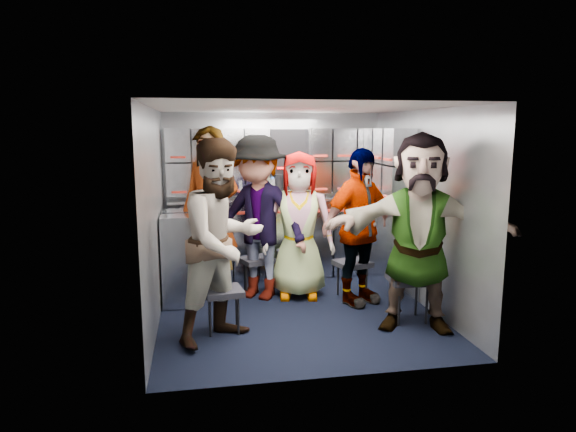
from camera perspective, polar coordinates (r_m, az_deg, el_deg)
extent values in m
plane|color=black|center=(5.51, 0.84, -10.45)|extent=(3.00, 3.00, 0.00)
cube|color=gray|center=(6.71, -1.59, 2.43)|extent=(2.80, 0.04, 2.10)
cube|color=gray|center=(5.17, -14.56, -0.07)|extent=(0.04, 3.00, 2.10)
cube|color=gray|center=(5.68, 14.87, 0.78)|extent=(0.04, 3.00, 2.10)
cube|color=silver|center=(5.18, 0.89, 11.92)|extent=(2.80, 3.00, 0.02)
cube|color=#A5ABB5|center=(6.60, -1.30, -2.58)|extent=(2.68, 0.38, 0.99)
cube|color=#A5ABB5|center=(5.82, -11.86, -4.48)|extent=(0.38, 0.76, 0.99)
cube|color=#B7BABF|center=(6.51, -1.31, 1.89)|extent=(2.68, 0.42, 0.03)
cube|color=#A5ABB5|center=(6.52, -1.41, 6.10)|extent=(2.68, 0.28, 0.82)
cube|color=#A5ABB5|center=(6.21, 11.06, 5.75)|extent=(0.28, 1.00, 0.82)
cube|color=#A5ABB5|center=(6.27, 11.09, -3.38)|extent=(0.28, 1.20, 1.00)
cube|color=#A82419|center=(6.33, -1.03, 0.44)|extent=(2.60, 0.02, 0.03)
cube|color=black|center=(4.89, -7.22, -8.34)|extent=(0.40, 0.38, 0.06)
cylinder|color=black|center=(4.85, -8.66, -11.09)|extent=(0.02, 0.02, 0.37)
cylinder|color=black|center=(4.86, -5.54, -10.97)|extent=(0.02, 0.02, 0.37)
cylinder|color=black|center=(5.06, -8.73, -10.20)|extent=(0.02, 0.02, 0.37)
cylinder|color=black|center=(5.07, -5.75, -10.09)|extent=(0.02, 0.02, 0.37)
cube|color=black|center=(6.00, -3.53, -4.90)|extent=(0.44, 0.43, 0.06)
cylinder|color=black|center=(5.94, -4.63, -7.11)|extent=(0.02, 0.02, 0.37)
cylinder|color=black|center=(5.97, -2.14, -7.00)|extent=(0.02, 0.02, 0.37)
cylinder|color=black|center=(6.15, -4.84, -6.52)|extent=(0.02, 0.02, 0.37)
cylinder|color=black|center=(6.18, -2.43, -6.41)|extent=(0.02, 0.02, 0.37)
cube|color=black|center=(6.02, 0.86, -4.32)|extent=(0.42, 0.40, 0.06)
cylinder|color=black|center=(5.93, -0.32, -6.84)|extent=(0.03, 0.03, 0.42)
cylinder|color=black|center=(5.99, 2.48, -6.69)|extent=(0.03, 0.03, 0.42)
cylinder|color=black|center=(6.17, -0.72, -6.18)|extent=(0.03, 0.03, 0.42)
cylinder|color=black|center=(6.23, 1.97, -6.04)|extent=(0.03, 0.03, 0.42)
cube|color=black|center=(5.85, 7.17, -5.27)|extent=(0.44, 0.43, 0.06)
cylinder|color=black|center=(5.76, 6.20, -7.62)|extent=(0.02, 0.02, 0.38)
cylinder|color=black|center=(5.84, 8.71, -7.44)|extent=(0.02, 0.02, 0.38)
cylinder|color=black|center=(5.97, 5.58, -6.99)|extent=(0.02, 0.02, 0.38)
cylinder|color=black|center=(6.05, 8.02, -6.83)|extent=(0.02, 0.02, 0.38)
cube|color=black|center=(5.25, 13.28, -6.84)|extent=(0.42, 0.40, 0.06)
cylinder|color=black|center=(5.15, 12.25, -9.73)|extent=(0.02, 0.02, 0.41)
cylinder|color=black|center=(5.27, 15.16, -9.42)|extent=(0.02, 0.02, 0.41)
cylinder|color=black|center=(5.37, 11.25, -8.90)|extent=(0.02, 0.02, 0.41)
cylinder|color=black|center=(5.48, 14.06, -8.63)|extent=(0.02, 0.02, 0.41)
imported|color=black|center=(5.73, -8.59, 0.21)|extent=(0.84, 0.77, 1.93)
imported|color=black|center=(4.58, -7.24, -2.83)|extent=(1.12, 1.08, 1.82)
imported|color=black|center=(5.72, -3.38, -0.22)|extent=(1.36, 1.22, 1.83)
imported|color=black|center=(5.76, 1.21, -1.04)|extent=(0.89, 0.66, 1.65)
imported|color=black|center=(5.58, 7.82, -1.23)|extent=(1.07, 0.83, 1.70)
imported|color=black|center=(4.97, 14.33, -1.78)|extent=(1.82, 1.12, 1.87)
cylinder|color=white|center=(6.39, -5.31, 2.91)|extent=(0.07, 0.07, 0.24)
cylinder|color=white|center=(6.43, -1.75, 3.06)|extent=(0.07, 0.07, 0.25)
cylinder|color=white|center=(6.66, 7.01, 3.19)|extent=(0.07, 0.07, 0.24)
cylinder|color=tan|center=(6.39, -4.99, 2.34)|extent=(0.07, 0.07, 0.11)
cylinder|color=tan|center=(6.75, 9.32, 2.63)|extent=(0.08, 0.08, 0.11)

